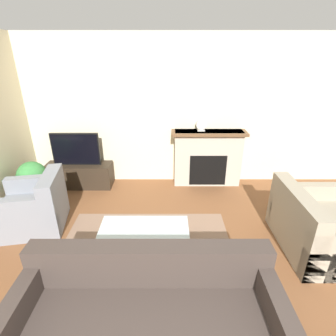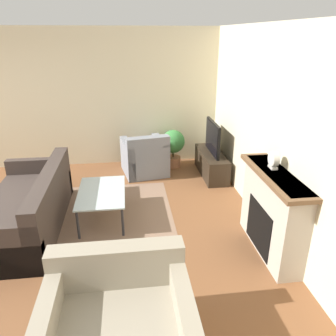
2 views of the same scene
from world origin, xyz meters
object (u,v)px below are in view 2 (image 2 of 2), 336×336
couch_loveseat (119,323)px  coffee_table (102,194)px  armchair_by_window (145,159)px  tv (213,138)px  mantel_clock (274,160)px  potted_plant (173,145)px  couch_sectional (27,210)px

couch_loveseat → coffee_table: couch_loveseat is taller
couch_loveseat → armchair_by_window: size_ratio=1.26×
couch_loveseat → armchair_by_window: (-3.88, 0.47, 0.01)m
tv → mantel_clock: size_ratio=4.01×
coffee_table → mantel_clock: size_ratio=4.97×
potted_plant → mantel_clock: 3.01m
mantel_clock → coffee_table: bearing=-112.7°
armchair_by_window → mantel_clock: 3.02m
couch_sectional → potted_plant: bearing=131.0°
tv → coffee_table: bearing=-55.0°
coffee_table → tv: bearing=125.0°
armchair_by_window → mantel_clock: bearing=108.9°
armchair_by_window → potted_plant: size_ratio=1.25×
potted_plant → mantel_clock: (2.81, 0.80, 0.70)m
tv → armchair_by_window: (-0.25, -1.27, -0.45)m
tv → couch_loveseat: 4.05m
couch_sectional → couch_loveseat: same height
tv → couch_sectional: (1.52, -3.02, -0.47)m
armchair_by_window → coffee_table: (1.64, -0.73, 0.10)m
tv → couch_sectional: tv is taller
couch_sectional → coffee_table: couch_sectional is taller
couch_sectional → tv: bearing=116.7°
coffee_table → potted_plant: 2.34m
tv → couch_loveseat: size_ratio=0.71×
couch_loveseat → coffee_table: 2.25m
tv → coffee_table: tv is taller
coffee_table → potted_plant: potted_plant is taller
couch_loveseat → coffee_table: size_ratio=1.13×
armchair_by_window → tv: bearing=159.0°
tv → mantel_clock: 2.33m
couch_sectional → mantel_clock: 3.36m
couch_loveseat → potted_plant: size_ratio=1.57×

